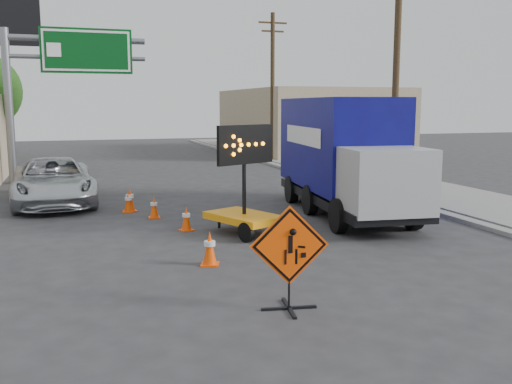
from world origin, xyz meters
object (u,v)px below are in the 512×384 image
arrow_board (244,210)px  box_truck (343,162)px  pickup_truck (53,181)px  construction_sign (289,255)px

arrow_board → box_truck: (3.91, 1.86, 1.02)m
pickup_truck → box_truck: box_truck is taller
construction_sign → box_truck: size_ratio=0.23×
construction_sign → pickup_truck: (-4.08, 12.43, -0.14)m
pickup_truck → arrow_board: bearing=-55.3°
arrow_board → pickup_truck: arrow_board is taller
construction_sign → arrow_board: 5.86m
arrow_board → box_truck: box_truck is taller
construction_sign → box_truck: box_truck is taller
pickup_truck → box_truck: 10.18m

